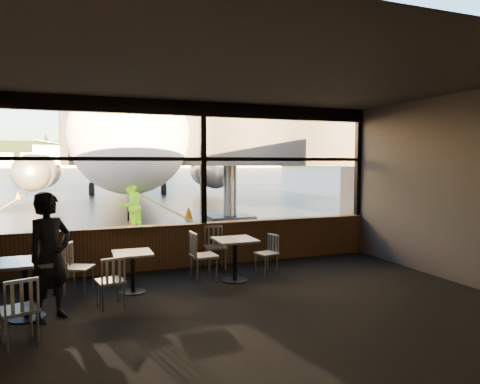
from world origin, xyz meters
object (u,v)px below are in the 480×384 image
cafe_table_near (235,260)px  cone_wing (18,195)px  chair_mid_w (79,268)px  ground_crew (131,206)px  chair_near_e (266,254)px  cafe_table_mid (133,273)px  cafe_table_left (26,290)px  chair_near_n (216,248)px  passenger (50,257)px  cone_extra (130,227)px  chair_near_w (204,256)px  chair_left_s (19,310)px  cone_nose (189,212)px  chair_mid_s (110,282)px  jet_bridge (257,153)px  airliner (127,109)px

cafe_table_near → cone_wing: size_ratio=1.78×
chair_mid_w → ground_crew: size_ratio=0.51×
chair_near_e → chair_mid_w: chair_mid_w is taller
cafe_table_mid → cafe_table_left: size_ratio=0.84×
chair_near_n → cafe_table_left: bearing=32.9°
passenger → cone_extra: size_ratio=3.74×
chair_near_w → chair_left_s: size_ratio=1.10×
ground_crew → chair_left_s: bearing=29.9°
cafe_table_mid → passenger: size_ratio=0.39×
passenger → cone_nose: size_ratio=3.92×
chair_near_w → passenger: (-2.56, -1.12, 0.43)m
chair_mid_s → cone_extra: chair_mid_s is taller
jet_bridge → chair_left_s: (-6.81, -8.62, -2.13)m
chair_near_n → cone_extra: 5.02m
cafe_table_mid → cafe_table_left: cafe_table_left is taller
chair_near_w → chair_mid_s: chair_near_w is taller
ground_crew → jet_bridge: bearing=143.0°
ground_crew → cone_extra: 0.75m
jet_bridge → cone_wing: (-9.54, 14.56, -2.34)m
chair_mid_s → cone_nose: size_ratio=1.76×
jet_bridge → chair_near_n: 7.16m
chair_left_s → ground_crew: 8.33m
jet_bridge → ground_crew: bearing=-172.5°
chair_near_n → cone_nose: bearing=-94.7°
cafe_table_mid → passenger: bearing=-144.3°
cafe_table_left → cone_extra: cafe_table_left is taller
chair_near_e → cone_extra: size_ratio=1.63×
ground_crew → cafe_table_left: bearing=27.8°
chair_near_w → cafe_table_mid: bearing=-83.4°
cafe_table_mid → chair_near_e: bearing=7.4°
cafe_table_mid → chair_mid_s: bearing=-122.5°
passenger → chair_near_n: bearing=-6.8°
cone_wing → cone_extra: 16.34m
passenger → airliner: bearing=41.9°
chair_near_n → chair_left_s: (-3.36, -2.72, -0.02)m
ground_crew → cone_extra: ground_crew is taller
chair_near_w → cone_wing: 22.00m
chair_near_n → passenger: size_ratio=0.50×
airliner → cafe_table_left: (-3.87, -22.63, -5.34)m
chair_mid_w → cafe_table_mid: bearing=97.1°
chair_mid_w → passenger: bearing=7.3°
airliner → chair_mid_s: (-2.71, -22.57, -5.35)m
chair_near_n → cone_extra: size_ratio=1.85×
jet_bridge → cafe_table_near: bearing=-116.2°
airliner → cone_wing: (-6.57, -0.41, -5.53)m
chair_near_n → chair_mid_s: 2.80m
cafe_table_left → chair_mid_w: bearing=54.3°
passenger → cone_wing: bearing=58.4°
cafe_table_near → cone_nose: cafe_table_near is taller
airliner → passenger: 23.58m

